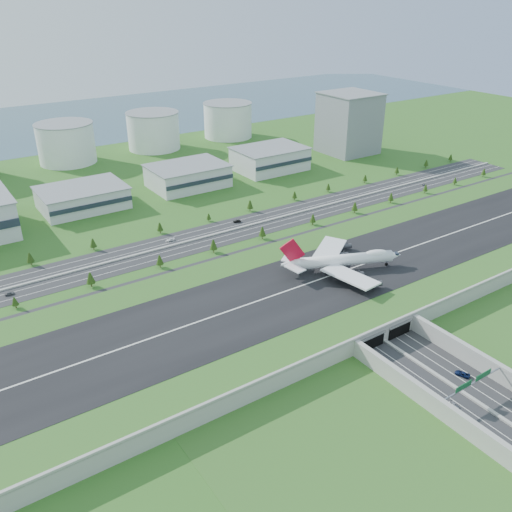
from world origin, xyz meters
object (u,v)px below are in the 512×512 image
car_6 (423,184)px  car_7 (170,240)px  boeing_747 (342,260)px  car_4 (9,293)px  car_5 (237,221)px  car_0 (454,405)px  car_2 (462,374)px  office_tower (349,123)px

car_6 → car_7: bearing=62.4°
boeing_747 → car_4: (-151.60, 85.94, -13.01)m
car_5 → boeing_747: bearing=23.6°
car_0 → car_2: size_ratio=0.76×
boeing_747 → car_6: size_ratio=13.59×
car_2 → car_6: (174.46, 171.03, -0.19)m
boeing_747 → car_2: bearing=-74.3°
car_4 → car_7: size_ratio=0.85×
boeing_747 → car_5: bearing=114.0°
car_5 → car_6: bearing=106.2°
car_0 → office_tower: bearing=71.1°
office_tower → car_0: office_tower is taller
office_tower → car_0: (-209.38, -289.75, -26.59)m
car_7 → car_2: bearing=16.1°
boeing_747 → car_0: 101.91m
car_0 → car_4: size_ratio=0.98×
car_0 → car_2: (18.23, 10.00, 0.05)m
boeing_747 → car_5: boeing_747 is taller
car_4 → car_6: car_4 is taller
boeing_747 → car_0: bearing=-83.9°
car_2 → car_6: car_2 is taller
car_7 → office_tower: bearing=115.0°
car_6 → car_0: bearing=109.8°
car_2 → car_0: bearing=8.4°
car_6 → office_tower: bearing=-32.1°
office_tower → car_2: bearing=-124.3°
office_tower → boeing_747: 264.42m
office_tower → car_0: size_ratio=11.80×
boeing_747 → car_7: boeing_747 is taller
car_2 → car_4: car_2 is taller
car_6 → boeing_747: bearing=93.9°
car_4 → car_5: bearing=-79.4°
car_6 → car_7: (-216.71, 15.92, 0.16)m
office_tower → car_2: size_ratio=9.03×
boeing_747 → car_7: 114.11m
office_tower → car_0: bearing=-125.9°
office_tower → car_6: office_tower is taller
car_2 → car_4: 222.81m
car_5 → car_7: size_ratio=0.93×
car_0 → car_5: 201.05m
office_tower → boeing_747: size_ratio=0.86×
car_2 → car_5: 189.43m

